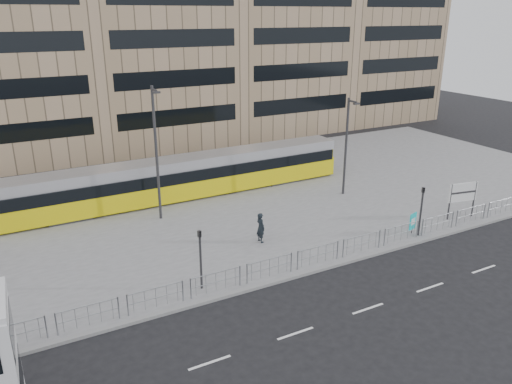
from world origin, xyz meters
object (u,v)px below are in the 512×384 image
ad_panel (413,222)px  pedestrian (261,228)px  tram (184,177)px  lamp_post_east (347,143)px  traffic_light_west (200,252)px  station_sign (463,194)px  lamp_post_west (156,149)px  traffic_light_east (422,205)px

ad_panel → pedestrian: size_ratio=0.72×
tram → lamp_post_east: lamp_post_east is taller
traffic_light_west → pedestrian: bearing=22.8°
pedestrian → lamp_post_east: size_ratio=0.25×
station_sign → lamp_post_west: size_ratio=0.28×
traffic_light_east → pedestrian: bearing=173.8°
traffic_light_west → lamp_post_east: bearing=17.6°
tram → traffic_light_west: size_ratio=8.23×
tram → lamp_post_west: (-2.85, -3.17, 3.21)m
tram → station_sign: (14.64, -12.49, 0.18)m
tram → station_sign: 19.25m
station_sign → traffic_light_west: 18.56m
lamp_post_west → lamp_post_east: bearing=-8.1°
traffic_light_east → traffic_light_west: bearing=-165.3°
traffic_light_west → lamp_post_west: lamp_post_west is taller
tram → pedestrian: tram is taller
pedestrian → lamp_post_west: bearing=28.1°
traffic_light_east → lamp_post_west: lamp_post_west is taller
traffic_light_west → lamp_post_west: size_ratio=0.36×
ad_panel → tram: bearing=111.8°
ad_panel → lamp_post_east: (0.74, 7.72, 3.19)m
ad_panel → traffic_light_west: traffic_light_west is taller
station_sign → lamp_post_east: (-3.89, 7.40, 2.28)m
lamp_post_west → station_sign: bearing=-28.1°
tram → traffic_light_west: (-3.91, -12.71, 0.47)m
tram → lamp_post_east: (10.75, -5.10, 2.46)m
pedestrian → ad_panel: bearing=-115.9°
lamp_post_west → lamp_post_east: 13.76m
tram → traffic_light_east: (10.14, -13.23, 0.47)m
station_sign → traffic_light_east: (-4.50, -0.74, 0.29)m
tram → ad_panel: bearing=-52.4°
pedestrian → lamp_post_west: (-4.06, 6.26, 3.80)m
station_sign → traffic_light_west: (-18.56, -0.22, 0.29)m
station_sign → traffic_light_east: traffic_light_east is taller
pedestrian → traffic_light_east: traffic_light_east is taller
pedestrian → traffic_light_west: bearing=117.7°
lamp_post_west → lamp_post_east: lamp_post_west is taller
traffic_light_west → traffic_light_east: size_ratio=1.00×
traffic_light_west → traffic_light_east: 14.07m
tram → traffic_light_east: bearing=-53.0°
tram → traffic_light_west: traffic_light_west is taller
station_sign → lamp_post_east: bearing=128.7°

